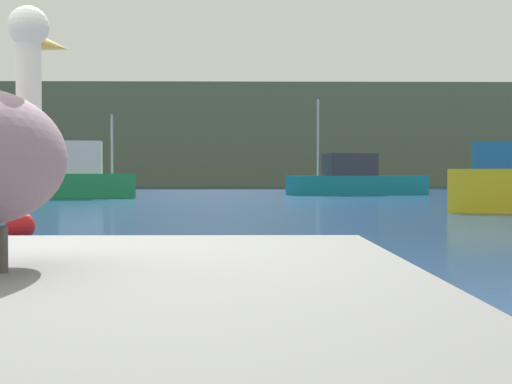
# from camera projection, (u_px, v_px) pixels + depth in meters

# --- Properties ---
(hillside_backdrop) EXTENTS (140.00, 13.65, 9.84)m
(hillside_backdrop) POSITION_uv_depth(u_px,v_px,m) (231.00, 138.00, 77.52)
(hillside_backdrop) COLOR #5B664C
(hillside_backdrop) RESTS_ON ground
(fishing_boat_red) EXTENTS (4.89, 2.62, 5.40)m
(fishing_boat_red) POSITION_uv_depth(u_px,v_px,m) (503.00, 179.00, 34.38)
(fishing_boat_red) COLOR red
(fishing_boat_red) RESTS_ON ground
(fishing_boat_teal) EXTENTS (8.16, 3.89, 5.37)m
(fishing_boat_teal) POSITION_uv_depth(u_px,v_px,m) (355.00, 180.00, 43.12)
(fishing_boat_teal) COLOR teal
(fishing_boat_teal) RESTS_ON ground
(fishing_boat_green) EXTENTS (5.92, 2.73, 4.10)m
(fishing_boat_green) POSITION_uv_depth(u_px,v_px,m) (78.00, 178.00, 37.10)
(fishing_boat_green) COLOR #1E8C4C
(fishing_boat_green) RESTS_ON ground
(mooring_buoy) EXTENTS (0.50, 0.50, 0.50)m
(mooring_buoy) POSITION_uv_depth(u_px,v_px,m) (20.00, 226.00, 12.96)
(mooring_buoy) COLOR red
(mooring_buoy) RESTS_ON ground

